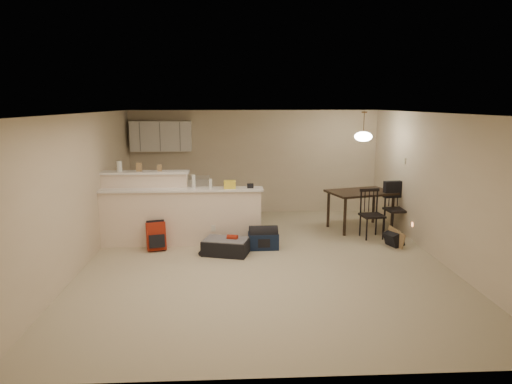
{
  "coord_description": "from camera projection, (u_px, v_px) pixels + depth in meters",
  "views": [
    {
      "loc": [
        -0.53,
        -7.54,
        2.66
      ],
      "look_at": [
        -0.1,
        0.7,
        1.05
      ],
      "focal_mm": 32.0,
      "sensor_mm": 36.0,
      "label": 1
    }
  ],
  "objects": [
    {
      "name": "navy_duffel",
      "position": [
        263.0,
        241.0,
        8.45
      ],
      "size": [
        0.56,
        0.31,
        0.3
      ],
      "primitive_type": "cube",
      "rotation": [
        0.0,
        0.0,
        0.02
      ],
      "color": "#121F39",
      "rests_on": "ground"
    },
    {
      "name": "cardboard_sheet",
      "position": [
        395.0,
        238.0,
        8.57
      ],
      "size": [
        0.19,
        0.41,
        0.34
      ],
      "primitive_type": "cube",
      "rotation": [
        0.0,
        0.0,
        1.97
      ],
      "color": "#9A7A4F",
      "rests_on": "ground"
    },
    {
      "name": "pendant_lamp",
      "position": [
        363.0,
        136.0,
        9.45
      ],
      "size": [
        0.36,
        0.36,
        0.62
      ],
      "color": "brown",
      "rests_on": "room"
    },
    {
      "name": "jar",
      "position": [
        119.0,
        166.0,
        8.61
      ],
      "size": [
        0.1,
        0.1,
        0.2
      ],
      "primitive_type": "cylinder",
      "color": "silver",
      "rests_on": "breakfast_bar"
    },
    {
      "name": "black_daypack",
      "position": [
        394.0,
        239.0,
        8.62
      ],
      "size": [
        0.31,
        0.36,
        0.27
      ],
      "primitive_type": "cube",
      "rotation": [
        0.0,
        0.0,
        1.89
      ],
      "color": "black",
      "rests_on": "ground"
    },
    {
      "name": "breakfast_bar",
      "position": [
        168.0,
        213.0,
        8.68
      ],
      "size": [
        3.08,
        0.58,
        1.39
      ],
      "color": "beige",
      "rests_on": "ground"
    },
    {
      "name": "thermostat",
      "position": [
        404.0,
        161.0,
        9.31
      ],
      "size": [
        0.02,
        0.12,
        0.12
      ],
      "primitive_type": "cube",
      "color": "beige",
      "rests_on": "room"
    },
    {
      "name": "red_backpack",
      "position": [
        156.0,
        236.0,
        8.38
      ],
      "size": [
        0.39,
        0.29,
        0.51
      ],
      "primitive_type": "cube",
      "rotation": [
        0.0,
        0.0,
        0.26
      ],
      "color": "maroon",
      "rests_on": "ground"
    },
    {
      "name": "cereal_box",
      "position": [
        139.0,
        167.0,
        8.63
      ],
      "size": [
        0.1,
        0.07,
        0.16
      ],
      "primitive_type": "cube",
      "color": "#9A7A4F",
      "rests_on": "breakfast_bar"
    },
    {
      "name": "pouch",
      "position": [
        250.0,
        186.0,
        8.58
      ],
      "size": [
        0.12,
        0.1,
        0.08
      ],
      "primitive_type": "cube",
      "color": "#9A7A4F",
      "rests_on": "breakfast_bar"
    },
    {
      "name": "kitchen_counter",
      "position": [
        171.0,
        197.0,
        10.87
      ],
      "size": [
        1.8,
        0.6,
        0.9
      ],
      "primitive_type": "cube",
      "color": "white",
      "rests_on": "ground"
    },
    {
      "name": "bottle_b",
      "position": [
        211.0,
        184.0,
        8.54
      ],
      "size": [
        0.06,
        0.06,
        0.18
      ],
      "primitive_type": "cylinder",
      "color": "silver",
      "rests_on": "breakfast_bar"
    },
    {
      "name": "bag_lump",
      "position": [
        230.0,
        184.0,
        8.56
      ],
      "size": [
        0.22,
        0.18,
        0.14
      ],
      "primitive_type": "cube",
      "color": "#9A7A4F",
      "rests_on": "breakfast_bar"
    },
    {
      "name": "upper_cabinets",
      "position": [
        161.0,
        136.0,
        10.71
      ],
      "size": [
        1.4,
        0.34,
        0.7
      ],
      "primitive_type": "cube",
      "color": "white",
      "rests_on": "room"
    },
    {
      "name": "dining_chair_far",
      "position": [
        397.0,
        208.0,
        9.43
      ],
      "size": [
        0.52,
        0.5,
        1.04
      ],
      "primitive_type": null,
      "rotation": [
        0.0,
        0.0,
        0.15
      ],
      "color": "black",
      "rests_on": "ground"
    },
    {
      "name": "dining_table",
      "position": [
        361.0,
        196.0,
        9.69
      ],
      "size": [
        1.51,
        1.21,
        0.82
      ],
      "rotation": [
        0.0,
        0.0,
        0.28
      ],
      "color": "black",
      "rests_on": "ground"
    },
    {
      "name": "small_box",
      "position": [
        160.0,
        168.0,
        8.65
      ],
      "size": [
        0.08,
        0.06,
        0.12
      ],
      "primitive_type": "cube",
      "color": "#9A7A4F",
      "rests_on": "breakfast_bar"
    },
    {
      "name": "room",
      "position": [
        264.0,
        188.0,
        7.69
      ],
      "size": [
        7.0,
        7.02,
        2.5
      ],
      "color": "#B9AE8E",
      "rests_on": "ground"
    },
    {
      "name": "dining_chair_near",
      "position": [
        372.0,
        214.0,
        9.08
      ],
      "size": [
        0.48,
        0.46,
        0.98
      ],
      "primitive_type": null,
      "rotation": [
        0.0,
        0.0,
        0.13
      ],
      "color": "black",
      "rests_on": "ground"
    },
    {
      "name": "suitcase",
      "position": [
        226.0,
        247.0,
        8.16
      ],
      "size": [
        0.89,
        0.7,
        0.27
      ],
      "primitive_type": "cube",
      "rotation": [
        0.0,
        0.0,
        -0.26
      ],
      "color": "black",
      "rests_on": "ground"
    },
    {
      "name": "bottle_a",
      "position": [
        194.0,
        182.0,
        8.51
      ],
      "size": [
        0.07,
        0.07,
        0.26
      ],
      "primitive_type": "cylinder",
      "color": "silver",
      "rests_on": "breakfast_bar"
    }
  ]
}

